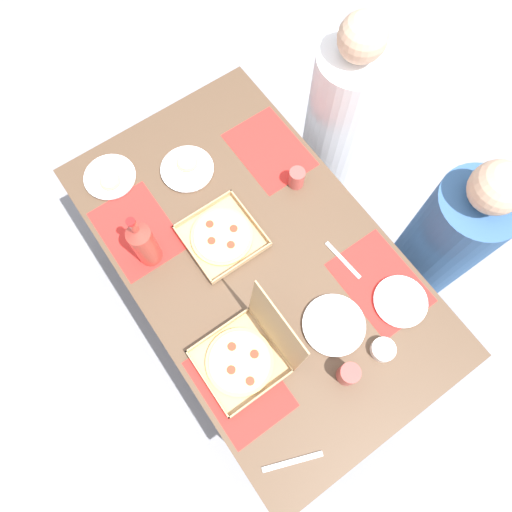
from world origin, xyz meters
The scene contains 20 objects.
ground_plane centered at (0.00, 0.00, 0.00)m, with size 6.00×6.00×0.00m, color gray.
dining_table centered at (0.00, 0.00, 0.65)m, with size 1.61×0.95×0.76m.
placemat_near_left centered at (-0.36, -0.33, 0.76)m, with size 0.36×0.26×0.00m, color red.
placemat_near_right centered at (0.36, -0.33, 0.76)m, with size 0.36×0.26×0.00m, color red.
placemat_far_left centered at (-0.36, 0.33, 0.76)m, with size 0.36×0.26×0.00m, color red.
placemat_far_right centered at (0.36, 0.33, 0.76)m, with size 0.36×0.26×0.00m, color red.
pizza_box_center centered at (-0.14, -0.06, 0.77)m, with size 0.28×0.28×0.04m.
pizza_box_corner_left centered at (0.30, -0.25, 0.81)m, with size 0.28×0.31×0.31m.
plate_near_right centered at (0.39, 0.08, 0.77)m, with size 0.23×0.23×0.02m.
plate_far_left centered at (-0.63, -0.30, 0.77)m, with size 0.21×0.21×0.03m.
plate_near_left centered at (0.46, 0.34, 0.77)m, with size 0.20×0.20×0.02m.
plate_middle centered at (-0.48, -0.01, 0.77)m, with size 0.22×0.22×0.03m.
soda_bottle centered at (-0.24, -0.33, 0.89)m, with size 0.09×0.09×0.32m.
cup_clear_right centered at (-0.17, 0.32, 0.80)m, with size 0.06×0.06×0.09m, color #BF4742.
cup_dark centered at (0.56, 0.00, 0.81)m, with size 0.07×0.07×0.10m, color #BF4742.
condiment_bowl centered at (0.56, 0.16, 0.78)m, with size 0.09×0.09×0.04m, color white.
fork_by_far_right centered at (0.21, 0.27, 0.76)m, with size 0.19×0.02×0.01m, color #B7B7BC.
knife_by_near_right centered at (0.67, -0.32, 0.76)m, with size 0.21×0.02×0.01m, color #B7B7BC.
diner_left_seat centered at (-0.36, 0.74, 0.55)m, with size 0.32×0.32×1.23m.
diner_right_seat centered at (0.36, 0.74, 0.52)m, with size 0.32×0.32×1.17m.
Camera 1 is at (0.51, -0.36, 2.45)m, focal length 32.53 mm.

